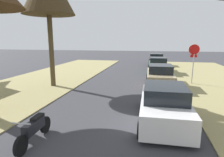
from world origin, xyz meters
The scene contains 6 objects.
stop_sign_far centered at (4.64, 14.77, 2.20)m, with size 0.81×0.23×2.97m.
parked_sedan_white centered at (2.15, 7.22, 0.72)m, with size 2.01×4.43×1.57m.
parked_sedan_tan centered at (2.21, 13.69, 0.72)m, with size 2.01×4.43×1.57m.
parked_sedan_green centered at (2.22, 19.79, 0.72)m, with size 2.01×4.43×1.57m.
parked_sedan_black centered at (2.15, 25.64, 0.72)m, with size 2.01×4.43×1.57m.
parked_motorcycle centered at (-2.06, 4.63, 0.48)m, with size 0.60×2.05×0.97m.
Camera 1 is at (1.60, -0.53, 3.31)m, focal length 30.82 mm.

